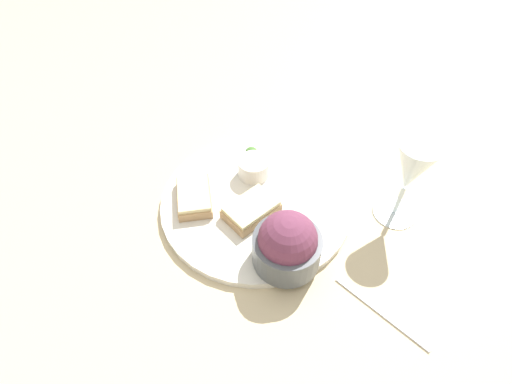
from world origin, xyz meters
TOP-DOWN VIEW (x-y plane):
  - ground_plane at (0.00, 0.00)m, footprint 4.00×4.00m
  - dinner_plate at (0.00, 0.00)m, footprint 0.35×0.35m
  - salad_bowl at (0.11, 0.08)m, footprint 0.11×0.11m
  - sauce_ramekin at (-0.06, -0.02)m, footprint 0.06×0.06m
  - cheese_toast_near at (0.03, -0.11)m, footprint 0.11×0.09m
  - cheese_toast_far at (0.04, 0.00)m, footprint 0.11×0.10m
  - wine_glass at (-0.04, 0.25)m, footprint 0.08×0.08m
  - garnish at (-0.11, -0.04)m, footprint 0.03×0.03m
  - fork at (0.16, 0.24)m, footprint 0.09×0.15m

SIDE VIEW (x-z plane):
  - ground_plane at x=0.00m, z-range 0.00..0.00m
  - fork at x=0.16m, z-range 0.00..0.01m
  - dinner_plate at x=0.00m, z-range 0.00..0.01m
  - cheese_toast_near at x=0.03m, z-range 0.01..0.04m
  - cheese_toast_far at x=0.04m, z-range 0.01..0.04m
  - garnish at x=-0.11m, z-range 0.01..0.04m
  - sauce_ramekin at x=-0.06m, z-range 0.02..0.05m
  - salad_bowl at x=0.11m, z-range 0.01..0.11m
  - wine_glass at x=-0.04m, z-range 0.03..0.19m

